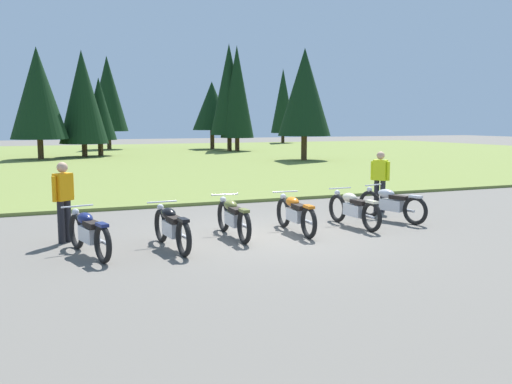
{
  "coord_description": "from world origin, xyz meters",
  "views": [
    {
      "loc": [
        -4.76,
        -11.03,
        2.49
      ],
      "look_at": [
        0.0,
        0.6,
        0.9
      ],
      "focal_mm": 39.26,
      "sensor_mm": 36.0,
      "label": 1
    }
  ],
  "objects_px": {
    "motorcycle_orange": "(295,213)",
    "motorcycle_silver": "(391,204)",
    "motorcycle_black": "(171,227)",
    "motorcycle_navy": "(89,232)",
    "motorcycle_olive": "(233,217)",
    "motorcycle_cream": "(354,208)",
    "rider_near_row_end": "(63,197)",
    "rider_with_back_turned": "(380,178)"
  },
  "relations": [
    {
      "from": "motorcycle_navy",
      "to": "motorcycle_olive",
      "type": "bearing_deg",
      "value": 10.1
    },
    {
      "from": "rider_near_row_end",
      "to": "motorcycle_navy",
      "type": "bearing_deg",
      "value": -75.69
    },
    {
      "from": "motorcycle_navy",
      "to": "motorcycle_cream",
      "type": "height_order",
      "value": "same"
    },
    {
      "from": "motorcycle_silver",
      "to": "motorcycle_orange",
      "type": "bearing_deg",
      "value": -171.49
    },
    {
      "from": "rider_with_back_turned",
      "to": "motorcycle_silver",
      "type": "bearing_deg",
      "value": -112.92
    },
    {
      "from": "motorcycle_black",
      "to": "rider_near_row_end",
      "type": "xyz_separation_m",
      "value": [
        -1.9,
        1.4,
        0.51
      ]
    },
    {
      "from": "motorcycle_navy",
      "to": "rider_near_row_end",
      "type": "distance_m",
      "value": 1.48
    },
    {
      "from": "motorcycle_orange",
      "to": "motorcycle_silver",
      "type": "bearing_deg",
      "value": 8.51
    },
    {
      "from": "motorcycle_olive",
      "to": "motorcycle_orange",
      "type": "height_order",
      "value": "same"
    },
    {
      "from": "motorcycle_cream",
      "to": "rider_near_row_end",
      "type": "xyz_separation_m",
      "value": [
        -6.46,
        0.74,
        0.51
      ]
    },
    {
      "from": "motorcycle_black",
      "to": "rider_with_back_turned",
      "type": "xyz_separation_m",
      "value": [
        6.42,
        2.3,
        0.51
      ]
    },
    {
      "from": "motorcycle_olive",
      "to": "motorcycle_silver",
      "type": "bearing_deg",
      "value": 5.07
    },
    {
      "from": "motorcycle_black",
      "to": "motorcycle_cream",
      "type": "height_order",
      "value": "same"
    },
    {
      "from": "motorcycle_orange",
      "to": "rider_with_back_turned",
      "type": "distance_m",
      "value": 3.9
    },
    {
      "from": "rider_near_row_end",
      "to": "motorcycle_olive",
      "type": "bearing_deg",
      "value": -13.31
    },
    {
      "from": "motorcycle_orange",
      "to": "rider_with_back_turned",
      "type": "xyz_separation_m",
      "value": [
        3.45,
        1.74,
        0.51
      ]
    },
    {
      "from": "motorcycle_black",
      "to": "motorcycle_orange",
      "type": "distance_m",
      "value": 3.02
    },
    {
      "from": "motorcycle_silver",
      "to": "motorcycle_olive",
      "type": "bearing_deg",
      "value": -174.93
    },
    {
      "from": "motorcycle_olive",
      "to": "motorcycle_orange",
      "type": "relative_size",
      "value": 1.0
    },
    {
      "from": "motorcycle_navy",
      "to": "rider_with_back_turned",
      "type": "bearing_deg",
      "value": 15.7
    },
    {
      "from": "motorcycle_silver",
      "to": "motorcycle_black",
      "type": "bearing_deg",
      "value": -170.47
    },
    {
      "from": "motorcycle_black",
      "to": "motorcycle_navy",
      "type": "bearing_deg",
      "value": 178.01
    },
    {
      "from": "motorcycle_navy",
      "to": "motorcycle_orange",
      "type": "relative_size",
      "value": 0.98
    },
    {
      "from": "motorcycle_silver",
      "to": "rider_with_back_turned",
      "type": "xyz_separation_m",
      "value": [
        0.55,
        1.31,
        0.51
      ]
    },
    {
      "from": "motorcycle_navy",
      "to": "motorcycle_silver",
      "type": "xyz_separation_m",
      "value": [
        7.42,
        0.93,
        0.0
      ]
    },
    {
      "from": "rider_with_back_turned",
      "to": "motorcycle_black",
      "type": "bearing_deg",
      "value": -160.32
    },
    {
      "from": "motorcycle_orange",
      "to": "motorcycle_silver",
      "type": "relative_size",
      "value": 1.03
    },
    {
      "from": "motorcycle_cream",
      "to": "motorcycle_olive",
      "type": "bearing_deg",
      "value": -178.73
    },
    {
      "from": "motorcycle_orange",
      "to": "motorcycle_black",
      "type": "bearing_deg",
      "value": -169.48
    },
    {
      "from": "motorcycle_orange",
      "to": "rider_near_row_end",
      "type": "height_order",
      "value": "rider_near_row_end"
    },
    {
      "from": "motorcycle_black",
      "to": "motorcycle_silver",
      "type": "distance_m",
      "value": 5.95
    },
    {
      "from": "motorcycle_cream",
      "to": "rider_near_row_end",
      "type": "bearing_deg",
      "value": 173.5
    },
    {
      "from": "motorcycle_black",
      "to": "rider_with_back_turned",
      "type": "height_order",
      "value": "rider_with_back_turned"
    },
    {
      "from": "motorcycle_olive",
      "to": "motorcycle_silver",
      "type": "height_order",
      "value": "same"
    },
    {
      "from": "motorcycle_navy",
      "to": "motorcycle_orange",
      "type": "xyz_separation_m",
      "value": [
        4.53,
        0.5,
        0.0
      ]
    },
    {
      "from": "motorcycle_navy",
      "to": "motorcycle_orange",
      "type": "bearing_deg",
      "value": 6.27
    },
    {
      "from": "motorcycle_black",
      "to": "motorcycle_orange",
      "type": "relative_size",
      "value": 1.0
    },
    {
      "from": "motorcycle_navy",
      "to": "motorcycle_olive",
      "type": "xyz_separation_m",
      "value": [
        3.06,
        0.54,
        0.0
      ]
    },
    {
      "from": "motorcycle_navy",
      "to": "motorcycle_black",
      "type": "xyz_separation_m",
      "value": [
        1.56,
        -0.05,
        0.0
      ]
    },
    {
      "from": "motorcycle_navy",
      "to": "motorcycle_orange",
      "type": "distance_m",
      "value": 4.55
    },
    {
      "from": "motorcycle_silver",
      "to": "rider_with_back_turned",
      "type": "relative_size",
      "value": 1.22
    },
    {
      "from": "motorcycle_olive",
      "to": "motorcycle_silver",
      "type": "relative_size",
      "value": 1.03
    }
  ]
}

